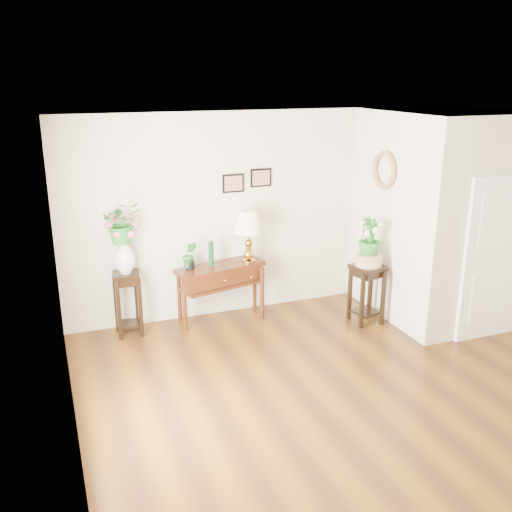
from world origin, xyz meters
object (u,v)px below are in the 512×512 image
table_lamp (249,237)px  plant_stand_a (128,304)px  plant_stand_b (366,294)px  console_table (221,293)px

table_lamp → plant_stand_a: 1.81m
plant_stand_b → plant_stand_a: bearing=166.2°
table_lamp → plant_stand_a: (-1.65, 0.03, -0.73)m
console_table → table_lamp: 0.86m
console_table → plant_stand_a: size_ratio=1.43×
table_lamp → plant_stand_a: size_ratio=0.85×
console_table → plant_stand_b: (1.84, -0.73, 0.00)m
plant_stand_a → plant_stand_b: size_ratio=1.04×
console_table → table_lamp: (0.40, 0.00, 0.75)m
console_table → table_lamp: table_lamp is taller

